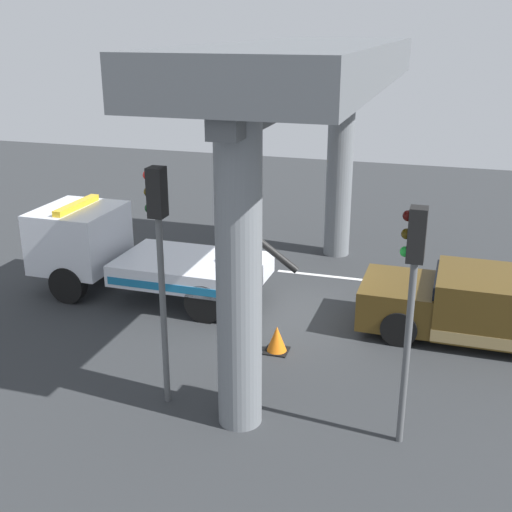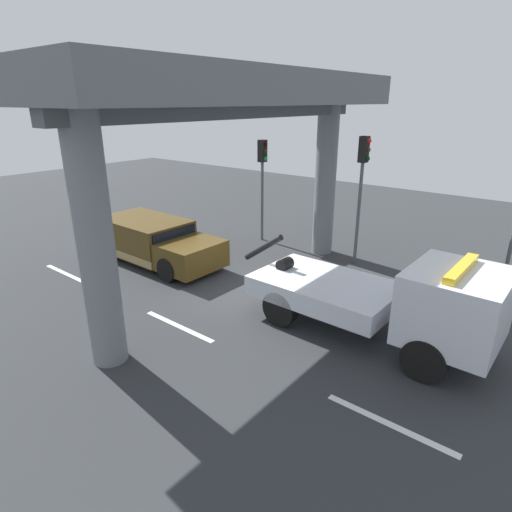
{
  "view_description": "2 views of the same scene",
  "coord_description": "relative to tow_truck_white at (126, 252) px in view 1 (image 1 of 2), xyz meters",
  "views": [
    {
      "loc": [
        -3.45,
        14.86,
        7.02
      ],
      "look_at": [
        1.42,
        -0.99,
        1.1
      ],
      "focal_mm": 45.78,
      "sensor_mm": 36.0,
      "label": 1
    },
    {
      "loc": [
        8.1,
        -9.55,
        5.83
      ],
      "look_at": [
        0.85,
        -0.52,
        1.58
      ],
      "focal_mm": 29.86,
      "sensor_mm": 36.0,
      "label": 2
    }
  ],
  "objects": [
    {
      "name": "ground_plane",
      "position": [
        -4.81,
        0.01,
        -1.25
      ],
      "size": [
        60.0,
        40.0,
        0.1
      ],
      "primitive_type": "cube",
      "color": "#2D3033"
    },
    {
      "name": "lane_stripe_east",
      "position": [
        1.19,
        -2.84,
        -1.2
      ],
      "size": [
        2.6,
        0.16,
        0.01
      ],
      "primitive_type": "cube",
      "color": "silver",
      "rests_on": "ground"
    },
    {
      "name": "traffic_light_far",
      "position": [
        -3.29,
        4.7,
        2.19
      ],
      "size": [
        0.39,
        0.32,
        4.67
      ],
      "color": "#515456",
      "rests_on": "ground"
    },
    {
      "name": "tow_truck_white",
      "position": [
        0.0,
        0.0,
        0.0
      ],
      "size": [
        7.26,
        2.47,
        2.46
      ],
      "color": "silver",
      "rests_on": "ground"
    },
    {
      "name": "lane_stripe_mid",
      "position": [
        -4.81,
        -2.84,
        -1.2
      ],
      "size": [
        2.6,
        0.16,
        0.01
      ],
      "primitive_type": "cube",
      "color": "silver",
      "rests_on": "ground"
    },
    {
      "name": "towed_van_green",
      "position": [
        -9.3,
        0.01,
        -0.42
      ],
      "size": [
        5.22,
        2.25,
        1.58
      ],
      "color": "#4C3814",
      "rests_on": "ground"
    },
    {
      "name": "traffic_cone_orange",
      "position": [
        -4.83,
        2.1,
        -0.91
      ],
      "size": [
        0.52,
        0.52,
        0.62
      ],
      "color": "orange",
      "rests_on": "ground"
    },
    {
      "name": "traffic_light_near",
      "position": [
        -7.79,
        4.7,
        1.94
      ],
      "size": [
        0.39,
        0.32,
        4.31
      ],
      "color": "#515456",
      "rests_on": "ground"
    },
    {
      "name": "overpass_structure",
      "position": [
        -4.89,
        0.01,
        4.43
      ],
      "size": [
        3.6,
        11.83,
        6.62
      ],
      "color": "slate",
      "rests_on": "ground"
    }
  ]
}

